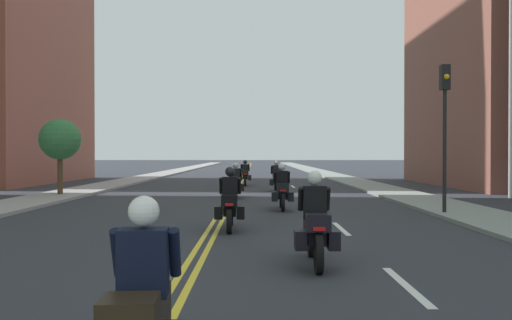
{
  "coord_description": "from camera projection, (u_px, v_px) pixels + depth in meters",
  "views": [
    {
      "loc": [
        1.13,
        0.18,
        1.97
      ],
      "look_at": [
        1.19,
        25.73,
        1.7
      ],
      "focal_mm": 36.65,
      "sensor_mm": 36.0,
      "label": 1
    }
  ],
  "objects": [
    {
      "name": "ground_plane",
      "position": [
        242.0,
        176.0,
        47.83
      ],
      "size": [
        264.0,
        264.0,
        0.0
      ],
      "primitive_type": "plane",
      "color": "#2D2E36"
    },
    {
      "name": "sidewalk_left",
      "position": [
        155.0,
        175.0,
        47.81
      ],
      "size": [
        2.55,
        144.0,
        0.12
      ],
      "primitive_type": "cube",
      "color": "#999395",
      "rests_on": "ground"
    },
    {
      "name": "sidewalk_right",
      "position": [
        330.0,
        175.0,
        47.85
      ],
      "size": [
        2.55,
        144.0,
        0.12
      ],
      "primitive_type": "cube",
      "color": "gray",
      "rests_on": "ground"
    },
    {
      "name": "centreline_yellow_inner",
      "position": [
        241.0,
        176.0,
        47.83
      ],
      "size": [
        0.12,
        132.0,
        0.01
      ],
      "primitive_type": "cube",
      "color": "yellow",
      "rests_on": "ground"
    },
    {
      "name": "centreline_yellow_outer",
      "position": [
        244.0,
        176.0,
        47.83
      ],
      "size": [
        0.12,
        132.0,
        0.01
      ],
      "primitive_type": "cube",
      "color": "yellow",
      "rests_on": "ground"
    },
    {
      "name": "lane_dashes_white",
      "position": [
        296.0,
        190.0,
        28.84
      ],
      "size": [
        0.14,
        56.4,
        0.01
      ],
      "color": "silver",
      "rests_on": "ground"
    },
    {
      "name": "building_right_1",
      "position": [
        499.0,
        52.0,
        32.78
      ],
      "size": [
        7.84,
        14.85,
        16.87
      ],
      "color": "brown",
      "rests_on": "ground"
    },
    {
      "name": "motorcycle_0",
      "position": [
        141.0,
        317.0,
        4.23
      ],
      "size": [
        0.78,
        2.17,
        1.63
      ],
      "rotation": [
        0.0,
        0.0,
        0.05
      ],
      "color": "black",
      "rests_on": "ground"
    },
    {
      "name": "motorcycle_1",
      "position": [
        314.0,
        227.0,
        9.21
      ],
      "size": [
        0.77,
        2.16,
        1.68
      ],
      "rotation": [
        0.0,
        0.0,
        -0.02
      ],
      "color": "black",
      "rests_on": "ground"
    },
    {
      "name": "motorcycle_2",
      "position": [
        229.0,
        205.0,
        13.6
      ],
      "size": [
        0.77,
        2.2,
        1.65
      ],
      "rotation": [
        0.0,
        0.0,
        0.02
      ],
      "color": "black",
      "rests_on": "ground"
    },
    {
      "name": "motorcycle_3",
      "position": [
        281.0,
        191.0,
        18.46
      ],
      "size": [
        0.76,
        2.13,
        1.66
      ],
      "rotation": [
        0.0,
        0.0,
        -0.0
      ],
      "color": "black",
      "rests_on": "ground"
    },
    {
      "name": "motorcycle_4",
      "position": [
        234.0,
        183.0,
        23.56
      ],
      "size": [
        0.78,
        2.13,
        1.61
      ],
      "rotation": [
        0.0,
        0.0,
        0.05
      ],
      "color": "black",
      "rests_on": "ground"
    },
    {
      "name": "motorcycle_5",
      "position": [
        275.0,
        179.0,
        27.92
      ],
      "size": [
        0.77,
        2.12,
        1.66
      ],
      "rotation": [
        0.0,
        0.0,
        0.03
      ],
      "color": "black",
      "rests_on": "ground"
    },
    {
      "name": "motorcycle_6",
      "position": [
        244.0,
        175.0,
        32.94
      ],
      "size": [
        0.77,
        2.33,
        1.62
      ],
      "rotation": [
        0.0,
        0.0,
        0.03
      ],
      "color": "black",
      "rests_on": "ground"
    },
    {
      "name": "traffic_light_near",
      "position": [
        443.0,
        112.0,
        16.69
      ],
      "size": [
        0.28,
        0.38,
        4.83
      ],
      "color": "black",
      "rests_on": "ground"
    },
    {
      "name": "street_tree_0",
      "position": [
        59.0,
        140.0,
        24.26
      ],
      "size": [
        1.9,
        1.9,
        3.63
      ],
      "color": "#4F3824",
      "rests_on": "ground"
    }
  ]
}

